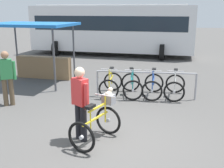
% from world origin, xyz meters
% --- Properties ---
extents(ground_plane, '(80.00, 80.00, 0.00)m').
position_xyz_m(ground_plane, '(0.00, 0.00, 0.00)').
color(ground_plane, '#514F4C').
extents(bike_rack_rail, '(3.21, 0.07, 0.88)m').
position_xyz_m(bike_rack_rail, '(0.62, 3.22, 0.66)').
color(bike_rack_rail, '#99999E').
rests_on(bike_rack_rail, ground).
extents(racked_bike_yellow, '(0.67, 1.10, 0.97)m').
position_xyz_m(racked_bike_yellow, '(-0.53, 3.40, 0.37)').
color(racked_bike_yellow, black).
rests_on(racked_bike_yellow, ground).
extents(racked_bike_teal, '(0.80, 1.17, 0.97)m').
position_xyz_m(racked_bike_teal, '(0.17, 3.40, 0.37)').
color(racked_bike_teal, black).
rests_on(racked_bike_teal, ground).
extents(racked_bike_blue, '(0.74, 1.14, 0.97)m').
position_xyz_m(racked_bike_blue, '(0.87, 3.39, 0.37)').
color(racked_bike_blue, black).
rests_on(racked_bike_blue, ground).
extents(racked_bike_white, '(0.79, 1.17, 0.97)m').
position_xyz_m(racked_bike_white, '(1.57, 3.39, 0.37)').
color(racked_bike_white, black).
rests_on(racked_bike_white, ground).
extents(featured_bicycle, '(1.03, 1.26, 1.09)m').
position_xyz_m(featured_bicycle, '(-0.34, 0.02, 0.49)').
color(featured_bicycle, black).
rests_on(featured_bicycle, ground).
extents(person_with_featured_bike, '(0.44, 0.38, 1.64)m').
position_xyz_m(person_with_featured_bike, '(-0.73, 0.00, 0.91)').
color(person_with_featured_bike, black).
rests_on(person_with_featured_bike, ground).
extents(pedestrian_with_backpack, '(0.48, 0.43, 1.64)m').
position_xyz_m(pedestrian_with_backpack, '(-3.43, 1.98, 0.94)').
color(pedestrian_with_backpack, brown).
rests_on(pedestrian_with_backpack, ground).
extents(bus_distant, '(10.24, 4.22, 3.08)m').
position_xyz_m(bus_distant, '(-1.62, 11.95, 1.74)').
color(bus_distant, silver).
rests_on(bus_distant, ground).
extents(market_stall, '(3.35, 2.65, 2.30)m').
position_xyz_m(market_stall, '(-3.66, 4.95, 1.39)').
color(market_stall, '#4C4C51').
rests_on(market_stall, ground).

